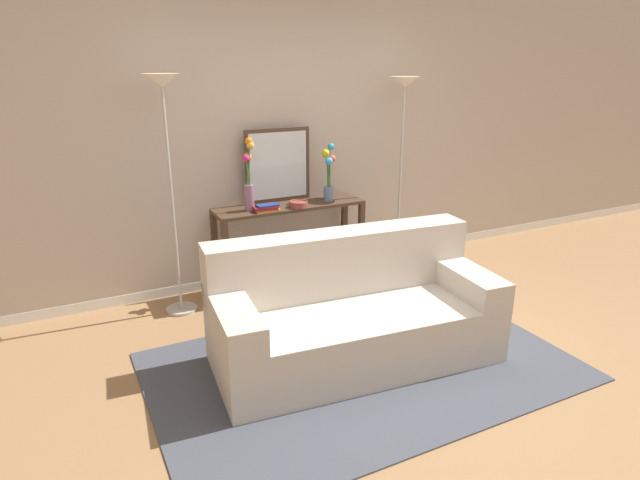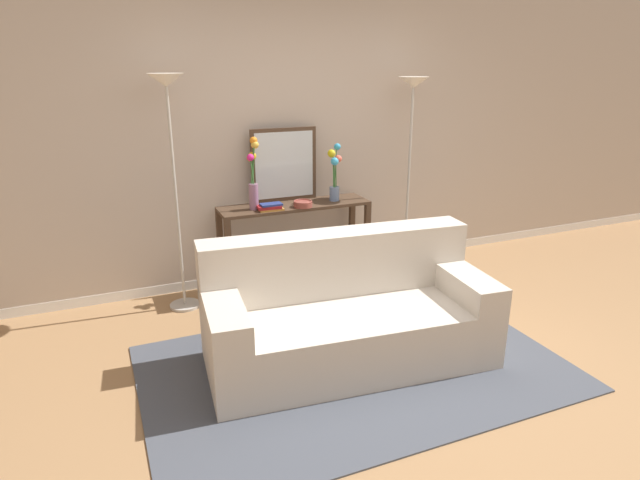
% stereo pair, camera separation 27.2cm
% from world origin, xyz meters
% --- Properties ---
extents(ground_plane, '(16.00, 16.00, 0.02)m').
position_xyz_m(ground_plane, '(0.00, 0.00, -0.01)').
color(ground_plane, '#9E754C').
extents(back_wall, '(12.00, 0.15, 2.92)m').
position_xyz_m(back_wall, '(0.00, 2.08, 1.46)').
color(back_wall, white).
rests_on(back_wall, ground).
extents(area_rug, '(2.85, 1.81, 0.01)m').
position_xyz_m(area_rug, '(-0.26, 0.20, 0.01)').
color(area_rug, '#474C56').
rests_on(area_rug, ground).
extents(couch, '(2.03, 1.02, 0.88)m').
position_xyz_m(couch, '(-0.26, 0.36, 0.32)').
color(couch, beige).
rests_on(couch, ground).
extents(console_table, '(1.38, 0.38, 0.79)m').
position_xyz_m(console_table, '(-0.12, 1.75, 0.55)').
color(console_table, '#473323').
rests_on(console_table, ground).
extents(floor_lamp_left, '(0.28, 0.28, 1.94)m').
position_xyz_m(floor_lamp_left, '(-1.18, 1.68, 1.52)').
color(floor_lamp_left, '#B7B2A8').
rests_on(floor_lamp_left, ground).
extents(floor_lamp_right, '(0.28, 0.28, 1.89)m').
position_xyz_m(floor_lamp_right, '(1.02, 1.68, 1.48)').
color(floor_lamp_right, '#B7B2A8').
rests_on(floor_lamp_right, ground).
extents(wall_mirror, '(0.62, 0.02, 0.67)m').
position_xyz_m(wall_mirror, '(-0.16, 1.91, 1.13)').
color(wall_mirror, '#473323').
rests_on(wall_mirror, console_table).
extents(vase_tall_flowers, '(0.12, 0.12, 0.63)m').
position_xyz_m(vase_tall_flowers, '(-0.51, 1.73, 1.09)').
color(vase_tall_flowers, gray).
rests_on(vase_tall_flowers, console_table).
extents(vase_short_flowers, '(0.13, 0.11, 0.53)m').
position_xyz_m(vase_short_flowers, '(0.26, 1.72, 1.06)').
color(vase_short_flowers, '#6B84AD').
rests_on(vase_short_flowers, console_table).
extents(fruit_bowl, '(0.17, 0.17, 0.06)m').
position_xyz_m(fruit_bowl, '(-0.09, 1.63, 0.82)').
color(fruit_bowl, brown).
rests_on(fruit_bowl, console_table).
extents(book_stack, '(0.23, 0.13, 0.06)m').
position_xyz_m(book_stack, '(-0.39, 1.64, 0.82)').
color(book_stack, '#B77F33').
rests_on(book_stack, console_table).
extents(book_row_under_console, '(0.35, 0.18, 0.13)m').
position_xyz_m(book_row_under_console, '(-0.51, 1.75, 0.06)').
color(book_row_under_console, silver).
rests_on(book_row_under_console, ground).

